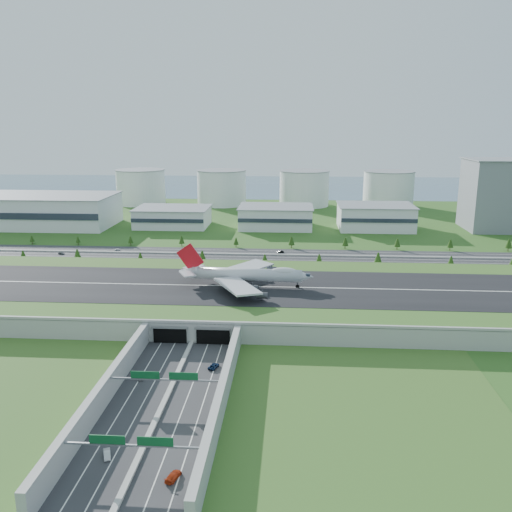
# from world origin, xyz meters

# --- Properties ---
(ground) EXTENTS (1200.00, 1200.00, 0.00)m
(ground) POSITION_xyz_m (0.00, 0.00, 0.00)
(ground) COLOR #2B561B
(ground) RESTS_ON ground
(airfield_deck) EXTENTS (520.00, 100.00, 9.20)m
(airfield_deck) POSITION_xyz_m (0.00, -0.09, 4.12)
(airfield_deck) COLOR #999993
(airfield_deck) RESTS_ON ground
(underpass_road) EXTENTS (38.80, 120.40, 8.00)m
(underpass_road) POSITION_xyz_m (0.00, -99.42, 3.43)
(underpass_road) COLOR #28282B
(underpass_road) RESTS_ON ground
(sign_gantry_near) EXTENTS (38.70, 0.70, 9.80)m
(sign_gantry_near) POSITION_xyz_m (0.00, -95.04, 6.95)
(sign_gantry_near) COLOR gray
(sign_gantry_near) RESTS_ON ground
(sign_gantry_far) EXTENTS (38.70, 0.70, 9.80)m
(sign_gantry_far) POSITION_xyz_m (0.00, -130.04, 6.95)
(sign_gantry_far) COLOR gray
(sign_gantry_far) RESTS_ON ground
(north_expressway) EXTENTS (560.00, 36.00, 0.12)m
(north_expressway) POSITION_xyz_m (0.00, 95.00, 0.06)
(north_expressway) COLOR #28282B
(north_expressway) RESTS_ON ground
(tree_row) EXTENTS (502.50, 48.68, 8.36)m
(tree_row) POSITION_xyz_m (15.73, 94.78, 4.66)
(tree_row) COLOR #3D2819
(tree_row) RESTS_ON ground
(hangar_west) EXTENTS (120.00, 60.00, 25.00)m
(hangar_west) POSITION_xyz_m (-170.00, 185.00, 12.50)
(hangar_west) COLOR silver
(hangar_west) RESTS_ON ground
(hangar_mid_a) EXTENTS (58.00, 42.00, 15.00)m
(hangar_mid_a) POSITION_xyz_m (-60.00, 190.00, 7.50)
(hangar_mid_a) COLOR silver
(hangar_mid_a) RESTS_ON ground
(hangar_mid_b) EXTENTS (58.00, 42.00, 17.00)m
(hangar_mid_b) POSITION_xyz_m (25.00, 190.00, 8.50)
(hangar_mid_b) COLOR silver
(hangar_mid_b) RESTS_ON ground
(hangar_mid_c) EXTENTS (58.00, 42.00, 19.00)m
(hangar_mid_c) POSITION_xyz_m (105.00, 190.00, 9.50)
(hangar_mid_c) COLOR silver
(hangar_mid_c) RESTS_ON ground
(office_tower) EXTENTS (46.00, 46.00, 55.00)m
(office_tower) POSITION_xyz_m (200.00, 195.00, 27.50)
(office_tower) COLOR slate
(office_tower) RESTS_ON ground
(fuel_tank_a) EXTENTS (50.00, 50.00, 35.00)m
(fuel_tank_a) POSITION_xyz_m (-120.00, 310.00, 17.50)
(fuel_tank_a) COLOR silver
(fuel_tank_a) RESTS_ON ground
(fuel_tank_b) EXTENTS (50.00, 50.00, 35.00)m
(fuel_tank_b) POSITION_xyz_m (-35.00, 310.00, 17.50)
(fuel_tank_b) COLOR silver
(fuel_tank_b) RESTS_ON ground
(fuel_tank_c) EXTENTS (50.00, 50.00, 35.00)m
(fuel_tank_c) POSITION_xyz_m (50.00, 310.00, 17.50)
(fuel_tank_c) COLOR silver
(fuel_tank_c) RESTS_ON ground
(fuel_tank_d) EXTENTS (50.00, 50.00, 35.00)m
(fuel_tank_d) POSITION_xyz_m (135.00, 310.00, 17.50)
(fuel_tank_d) COLOR silver
(fuel_tank_d) RESTS_ON ground
(bay_water) EXTENTS (1200.00, 260.00, 0.06)m
(bay_water) POSITION_xyz_m (0.00, 480.00, 0.03)
(bay_water) COLOR #3E5F76
(bay_water) RESTS_ON ground
(boeing_747) EXTENTS (65.96, 62.21, 20.38)m
(boeing_747) POSITION_xyz_m (16.71, 1.37, 13.79)
(boeing_747) COLOR silver
(boeing_747) RESTS_ON airfield_deck
(car_0) EXTENTS (3.17, 4.82, 1.52)m
(car_0) POSITION_xyz_m (-11.77, -81.46, 0.88)
(car_0) COLOR #9F9FA3
(car_0) RESTS_ON ground
(car_1) EXTENTS (3.34, 5.14, 1.60)m
(car_1) POSITION_xyz_m (-8.34, -124.86, 0.92)
(car_1) COLOR silver
(car_1) RESTS_ON ground
(car_2) EXTENTS (4.04, 5.95, 1.51)m
(car_2) POSITION_xyz_m (11.79, -71.43, 0.88)
(car_2) COLOR #0D2042
(car_2) RESTS_ON ground
(car_3) EXTENTS (3.89, 6.06, 1.63)m
(car_3) POSITION_xyz_m (10.71, -132.53, 0.94)
(car_3) COLOR #A72D0F
(car_3) RESTS_ON ground
(car_4) EXTENTS (4.32, 2.26, 1.40)m
(car_4) POSITION_xyz_m (-111.63, 87.82, 0.82)
(car_4) COLOR #5B5C60
(car_4) RESTS_ON ground
(car_5) EXTENTS (4.80, 3.36, 1.50)m
(car_5) POSITION_xyz_m (31.04, 101.65, 0.87)
(car_5) COLOR black
(car_5) RESTS_ON ground
(car_7) EXTENTS (4.86, 2.98, 1.32)m
(car_7) POSITION_xyz_m (-78.71, 100.60, 0.78)
(car_7) COLOR white
(car_7) RESTS_ON ground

